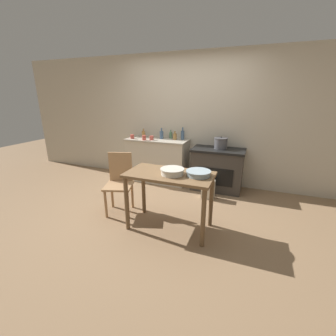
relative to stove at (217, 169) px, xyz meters
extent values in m
plane|color=#896B4C|center=(-0.71, -1.28, -0.40)|extent=(14.00, 14.00, 0.00)
cube|color=beige|center=(-0.71, 0.30, 0.87)|extent=(8.00, 0.07, 2.55)
cube|color=beige|center=(-1.25, 0.01, 0.03)|extent=(1.24, 0.51, 0.87)
cube|color=#A9A08F|center=(-1.25, 0.01, 0.48)|extent=(1.27, 0.54, 0.03)
cube|color=#38332D|center=(0.00, 0.00, -0.02)|extent=(0.93, 0.53, 0.76)
cube|color=black|center=(0.00, 0.00, 0.38)|extent=(0.97, 0.57, 0.04)
cube|color=black|center=(0.00, -0.27, -0.07)|extent=(0.65, 0.01, 0.32)
cube|color=brown|center=(-0.37, -1.60, 0.37)|extent=(1.13, 0.59, 0.03)
cylinder|color=brown|center=(-0.89, -1.84, -0.02)|extent=(0.06, 0.06, 0.76)
cylinder|color=brown|center=(0.14, -1.84, -0.02)|extent=(0.06, 0.06, 0.76)
cylinder|color=brown|center=(-0.89, -1.35, -0.02)|extent=(0.06, 0.06, 0.76)
cylinder|color=brown|center=(0.14, -1.35, -0.02)|extent=(0.06, 0.06, 0.76)
cube|color=#A87F56|center=(-1.24, -1.49, 0.04)|extent=(0.51, 0.51, 0.03)
cube|color=#A87F56|center=(-1.30, -1.31, 0.29)|extent=(0.35, 0.14, 0.46)
cylinder|color=#A87F56|center=(-1.35, -1.69, -0.19)|extent=(0.04, 0.04, 0.43)
cylinder|color=#A87F56|center=(-1.03, -1.59, -0.19)|extent=(0.04, 0.04, 0.43)
cylinder|color=#A87F56|center=(-1.45, -1.38, -0.19)|extent=(0.04, 0.04, 0.43)
cylinder|color=#A87F56|center=(-1.14, -1.28, -0.19)|extent=(0.04, 0.04, 0.43)
cube|color=beige|center=(-0.07, -0.48, -0.24)|extent=(0.22, 0.15, 0.33)
cylinder|color=#4C4C51|center=(0.03, 0.02, 0.49)|extent=(0.24, 0.24, 0.19)
cylinder|color=#4C4C51|center=(0.03, 0.02, 0.60)|extent=(0.25, 0.25, 0.02)
sphere|color=black|center=(0.03, 0.02, 0.62)|extent=(0.02, 0.02, 0.02)
cylinder|color=silver|center=(-0.32, -1.63, 0.43)|extent=(0.28, 0.28, 0.08)
cylinder|color=beige|center=(-0.32, -1.63, 0.47)|extent=(0.30, 0.30, 0.01)
cylinder|color=#93A8B2|center=(0.00, -1.56, 0.42)|extent=(0.29, 0.29, 0.07)
cylinder|color=#8597A0|center=(0.00, -1.56, 0.45)|extent=(0.31, 0.31, 0.01)
cylinder|color=#3D5675|center=(-0.76, 0.15, 0.58)|extent=(0.07, 0.07, 0.18)
cylinder|color=#3D5675|center=(-0.76, 0.15, 0.71)|extent=(0.03, 0.03, 0.07)
cylinder|color=#3D5675|center=(-1.18, 0.07, 0.57)|extent=(0.07, 0.07, 0.16)
cylinder|color=#3D5675|center=(-1.18, 0.07, 0.69)|extent=(0.03, 0.03, 0.06)
cylinder|color=olive|center=(-1.60, 0.08, 0.56)|extent=(0.07, 0.07, 0.13)
cylinder|color=olive|center=(-1.60, 0.08, 0.65)|extent=(0.03, 0.03, 0.05)
cylinder|color=olive|center=(-0.90, 0.08, 0.56)|extent=(0.08, 0.08, 0.12)
cylinder|color=olive|center=(-0.90, 0.08, 0.64)|extent=(0.03, 0.03, 0.05)
cylinder|color=#517F5B|center=(-1.03, 0.20, 0.56)|extent=(0.06, 0.06, 0.12)
cylinder|color=#517F5B|center=(-1.03, 0.20, 0.64)|extent=(0.02, 0.02, 0.05)
cylinder|color=#B74C42|center=(-1.46, -0.18, 0.54)|extent=(0.08, 0.08, 0.09)
cylinder|color=#B74C42|center=(-1.32, -0.11, 0.54)|extent=(0.08, 0.08, 0.08)
cylinder|color=#B74C42|center=(-1.76, -0.12, 0.54)|extent=(0.08, 0.08, 0.08)
camera|label=1|loc=(0.59, -4.15, 1.35)|focal=24.00mm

